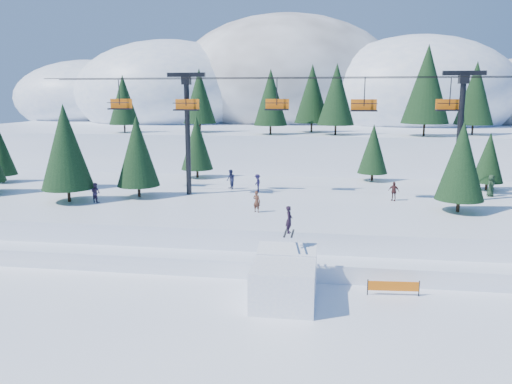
# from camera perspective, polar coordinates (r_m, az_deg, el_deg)

# --- Properties ---
(ground) EXTENTS (160.00, 160.00, 0.00)m
(ground) POSITION_cam_1_polar(r_m,az_deg,el_deg) (25.70, 1.15, -14.12)
(ground) COLOR white
(ground) RESTS_ON ground
(mid_shelf) EXTENTS (70.00, 22.00, 2.50)m
(mid_shelf) POSITION_cam_1_polar(r_m,az_deg,el_deg) (42.32, 4.21, -2.25)
(mid_shelf) COLOR white
(mid_shelf) RESTS_ON ground
(berm) EXTENTS (70.00, 6.00, 1.10)m
(berm) POSITION_cam_1_polar(r_m,az_deg,el_deg) (32.90, 2.91, -7.38)
(berm) COLOR white
(berm) RESTS_ON ground
(mountain_ridge) EXTENTS (119.00, 60.00, 26.46)m
(mountain_ridge) POSITION_cam_1_polar(r_m,az_deg,el_deg) (96.76, 3.68, 10.18)
(mountain_ridge) COLOR white
(mountain_ridge) RESTS_ON ground
(jump_kicker) EXTENTS (3.29, 4.49, 4.95)m
(jump_kicker) POSITION_cam_1_polar(r_m,az_deg,el_deg) (27.06, 3.26, -10.02)
(jump_kicker) COLOR white
(jump_kicker) RESTS_ON ground
(chairlift) EXTENTS (46.00, 3.21, 10.28)m
(chairlift) POSITION_cam_1_polar(r_m,az_deg,el_deg) (41.19, 7.14, 8.68)
(chairlift) COLOR black
(chairlift) RESTS_ON mid_shelf
(conifer_stand) EXTENTS (61.98, 17.23, 9.35)m
(conifer_stand) POSITION_cam_1_polar(r_m,az_deg,el_deg) (41.42, 10.48, 5.07)
(conifer_stand) COLOR black
(conifer_stand) RESTS_ON mid_shelf
(distant_skiers) EXTENTS (32.93, 9.72, 1.86)m
(distant_skiers) POSITION_cam_1_polar(r_m,az_deg,el_deg) (42.56, 3.55, 0.72)
(distant_skiers) COLOR #30244F
(distant_skiers) RESTS_ON mid_shelf
(banner_near) EXTENTS (2.85, 0.27, 0.90)m
(banner_near) POSITION_cam_1_polar(r_m,az_deg,el_deg) (29.03, 15.42, -10.35)
(banner_near) COLOR black
(banner_near) RESTS_ON ground
(banner_far) EXTENTS (2.84, 0.40, 0.90)m
(banner_far) POSITION_cam_1_polar(r_m,az_deg,el_deg) (32.48, 22.26, -8.48)
(banner_far) COLOR black
(banner_far) RESTS_ON ground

